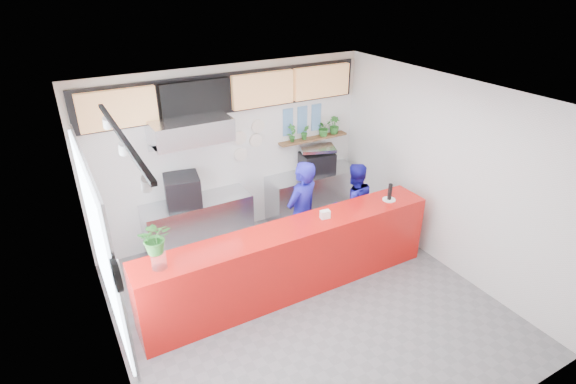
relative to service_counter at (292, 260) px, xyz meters
name	(u,v)px	position (x,y,z in m)	size (l,w,h in m)	color
floor	(306,305)	(0.00, -0.40, -0.55)	(5.00, 5.00, 0.00)	slate
ceiling	(310,101)	(0.00, -0.40, 2.45)	(5.00, 5.00, 0.00)	silver
wall_back	(232,152)	(0.00, 2.10, 0.95)	(5.00, 5.00, 0.00)	white
wall_left	(105,273)	(-2.50, -0.40, 0.95)	(5.00, 5.00, 0.00)	white
wall_right	(446,175)	(2.50, -0.40, 0.95)	(5.00, 5.00, 0.00)	white
service_counter	(292,260)	(0.00, 0.00, 0.00)	(4.50, 0.60, 1.10)	red
cream_band	(228,89)	(0.00, 2.09, 2.05)	(5.00, 0.02, 0.80)	beige
prep_bench	(199,224)	(-0.80, 1.80, -0.10)	(1.80, 0.60, 0.90)	#B2B5BA
panini_oven	(182,190)	(-1.01, 1.80, 0.59)	(0.54, 0.54, 0.49)	black
extraction_hood	(190,130)	(-0.80, 1.75, 1.60)	(1.20, 0.70, 0.35)	#B2B5BA
hood_lip	(191,142)	(-0.80, 1.75, 1.40)	(1.20, 0.70, 0.08)	#B2B5BA
right_bench	(313,194)	(1.50, 1.80, -0.10)	(1.80, 0.60, 0.90)	#B2B5BA
espresso_machine	(317,163)	(1.57, 1.80, 0.54)	(0.60, 0.43, 0.39)	black
espresso_tray	(317,148)	(1.57, 1.80, 0.83)	(0.63, 0.44, 0.06)	silver
herb_shelf	(313,139)	(1.60, 2.00, 0.95)	(1.40, 0.18, 0.04)	brown
menu_board_far_left	(118,109)	(-1.75, 1.98, 2.00)	(1.10, 0.10, 0.55)	tan
menu_board_mid_left	(196,99)	(-0.59, 1.98, 2.00)	(1.10, 0.10, 0.55)	black
menu_board_mid_right	(263,90)	(0.57, 1.98, 2.00)	(1.10, 0.10, 0.55)	tan
menu_board_far_right	(322,82)	(1.73, 1.98, 2.00)	(1.10, 0.10, 0.55)	tan
soffit	(229,93)	(0.00, 2.06, 2.00)	(4.80, 0.04, 0.65)	black
window_pane	(100,242)	(-2.47, -0.10, 1.15)	(0.04, 2.20, 1.90)	silver
window_frame	(102,242)	(-2.45, -0.10, 1.15)	(0.03, 2.30, 2.00)	#B2B5BA
wall_clock_rim	(116,275)	(-2.46, -1.30, 1.50)	(0.30, 0.30, 0.05)	black
wall_clock_face	(120,274)	(-2.43, -1.30, 1.50)	(0.26, 0.26, 0.02)	white
track_rail	(121,136)	(-2.10, -0.40, 2.39)	(0.05, 2.40, 0.04)	black
dec_plate_a	(240,138)	(0.15, 2.07, 1.20)	(0.24, 0.24, 0.03)	silver
dec_plate_b	(256,140)	(0.45, 2.07, 1.10)	(0.24, 0.24, 0.03)	silver
dec_plate_c	(241,154)	(0.15, 2.07, 0.90)	(0.24, 0.24, 0.03)	silver
dec_plate_d	(258,126)	(0.50, 2.07, 1.35)	(0.24, 0.24, 0.03)	silver
photo_frame_a	(288,115)	(1.10, 2.08, 1.45)	(0.20, 0.02, 0.25)	#598CBF
photo_frame_b	(302,113)	(1.40, 2.08, 1.45)	(0.20, 0.02, 0.25)	#598CBF
photo_frame_c	(316,111)	(1.70, 2.08, 1.45)	(0.20, 0.02, 0.25)	#598CBF
photo_frame_d	(288,129)	(1.10, 2.08, 1.20)	(0.20, 0.02, 0.25)	#598CBF
photo_frame_e	(302,126)	(1.40, 2.08, 1.20)	(0.20, 0.02, 0.25)	#598CBF
photo_frame_f	(316,124)	(1.70, 2.08, 1.20)	(0.20, 0.02, 0.25)	#598CBF
staff_center	(302,214)	(0.50, 0.57, 0.34)	(0.65, 0.43, 1.78)	#181699
staff_right	(353,205)	(1.55, 0.62, 0.20)	(0.73, 0.57, 1.51)	#181699
herb_a	(292,133)	(1.14, 2.00, 1.14)	(0.18, 0.12, 0.34)	#2A6F27
herb_b	(305,132)	(1.41, 2.00, 1.11)	(0.15, 0.12, 0.28)	#2A6F27
herb_c	(324,128)	(1.82, 2.00, 1.13)	(0.28, 0.24, 0.31)	#2A6F27
herb_d	(334,125)	(2.06, 2.00, 1.14)	(0.19, 0.17, 0.33)	#2A6F27
glass_vase	(159,260)	(-1.87, -0.02, 0.66)	(0.19, 0.19, 0.23)	white
basil_vase	(155,238)	(-1.87, -0.02, 0.98)	(0.38, 0.33, 0.42)	#2A6F27
napkin_holder	(325,214)	(0.54, -0.01, 0.61)	(0.14, 0.09, 0.12)	white
white_plate	(389,200)	(1.73, -0.03, 0.56)	(0.20, 0.20, 0.02)	white
pepper_mill	(390,192)	(1.73, -0.03, 0.70)	(0.07, 0.07, 0.26)	black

